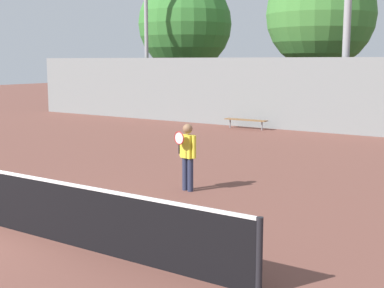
# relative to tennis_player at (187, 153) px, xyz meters

# --- Properties ---
(ground_plane) EXTENTS (100.00, 100.00, 0.00)m
(ground_plane) POSITION_rel_tennis_player_xyz_m (-1.36, -4.25, -0.91)
(ground_plane) COLOR brown
(tennis_player) EXTENTS (0.51, 0.45, 1.61)m
(tennis_player) POSITION_rel_tennis_player_xyz_m (0.00, 0.00, 0.00)
(tennis_player) COLOR #282D47
(tennis_player) RESTS_ON ground_plane
(bench_adjacent_court) EXTENTS (2.04, 0.40, 0.44)m
(bench_adjacent_court) POSITION_rel_tennis_player_xyz_m (-4.38, 11.13, -0.51)
(bench_adjacent_court) COLOR brown
(bench_adjacent_court) RESTS_ON ground_plane
(light_pole_far_right) EXTENTS (0.90, 0.60, 8.74)m
(light_pole_far_right) POSITION_rel_tennis_player_xyz_m (-0.42, 12.67, 3.98)
(light_pole_far_right) COLOR #939399
(light_pole_far_right) RESTS_ON ground_plane
(back_fence) EXTENTS (34.03, 0.06, 3.22)m
(back_fence) POSITION_rel_tennis_player_xyz_m (-1.36, 11.89, 0.70)
(back_fence) COLOR gray
(back_fence) RESTS_ON ground_plane
(tree_green_broad) EXTENTS (5.50, 5.50, 7.95)m
(tree_green_broad) POSITION_rel_tennis_player_xyz_m (-11.28, 16.27, 4.28)
(tree_green_broad) COLOR brown
(tree_green_broad) RESTS_ON ground_plane
(tree_dark_dense) EXTENTS (5.33, 5.33, 7.97)m
(tree_dark_dense) POSITION_rel_tennis_player_xyz_m (-2.67, 15.50, 4.38)
(tree_dark_dense) COLOR brown
(tree_dark_dense) RESTS_ON ground_plane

